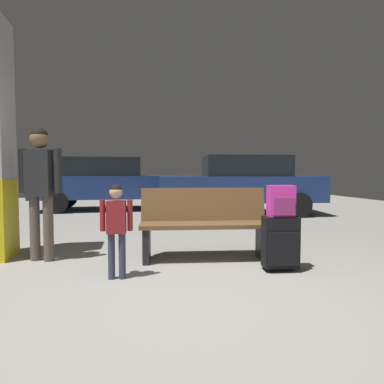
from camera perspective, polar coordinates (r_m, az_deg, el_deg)
name	(u,v)px	position (r m, az deg, el deg)	size (l,w,h in m)	color
ground_plane	(158,230)	(6.89, -5.62, -6.26)	(18.00, 18.00, 0.10)	gray
bench	(205,224)	(4.35, 2.12, -5.27)	(1.64, 0.68, 0.89)	brown
suitcase	(281,242)	(3.96, 14.39, -8.00)	(0.39, 0.26, 0.60)	black
backpack_bright	(281,201)	(3.90, 14.49, -1.49)	(0.29, 0.21, 0.34)	#D833A5
child	(116,221)	(3.59, -12.37, -4.68)	(0.33, 0.20, 0.97)	#33384C
adult	(40,179)	(4.60, -23.71, 1.95)	(0.53, 0.29, 1.62)	brown
parked_car_near	(241,183)	(9.10, 8.01, 1.44)	(4.25, 2.12, 1.51)	navy
parked_car_far	(107,182)	(10.40, -13.82, 1.60)	(4.12, 1.84, 1.51)	navy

